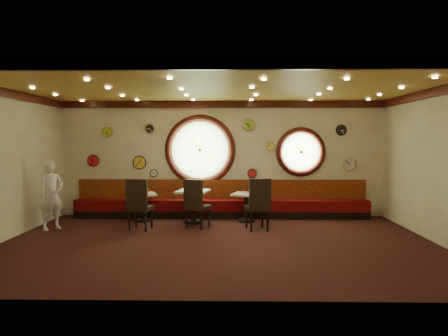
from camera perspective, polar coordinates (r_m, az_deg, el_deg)
floor at (r=8.41m, az=-0.86°, el=-10.63°), size 9.00×6.00×0.00m
ceiling at (r=8.21m, az=-0.88°, el=11.52°), size 9.00×6.00×0.02m
wall_back at (r=11.15m, az=-0.34°, el=1.30°), size 9.00×0.02×3.20m
wall_front at (r=5.17m, az=-2.00°, el=-1.83°), size 9.00×0.02×3.20m
wall_left at (r=9.45m, az=-29.29°, el=0.30°), size 0.02×6.00×3.20m
wall_right at (r=9.18m, az=28.46°, el=0.24°), size 0.02×6.00×3.20m
molding_back at (r=11.13m, az=-0.35°, el=9.08°), size 9.00×0.10×0.18m
molding_front at (r=5.29m, az=-2.01°, el=14.74°), size 9.00×0.10×0.18m
molding_left at (r=9.46m, az=-29.34°, el=9.47°), size 0.10×6.00×0.18m
molding_right at (r=9.20m, az=28.50°, el=9.67°), size 0.10×6.00×0.18m
banquette_base at (r=11.05m, az=-0.38°, el=-6.56°), size 8.00×0.55×0.20m
banquette_seat at (r=11.00m, az=-0.38°, el=-5.28°), size 8.00×0.55×0.30m
banquette_back at (r=11.16m, az=-0.35°, el=-3.07°), size 8.00×0.10×0.55m
porthole_left_glass at (r=11.17m, az=-3.43°, el=2.58°), size 1.66×0.02×1.66m
porthole_left_frame at (r=11.15m, az=-3.43°, el=2.58°), size 1.98×0.18×1.98m
porthole_left_ring at (r=11.12m, az=-3.45°, el=2.58°), size 1.61×0.03×1.61m
porthole_right_glass at (r=11.30m, az=10.89°, el=2.28°), size 1.10×0.02×1.10m
porthole_right_frame at (r=11.29m, az=10.90°, el=2.28°), size 1.38×0.18×1.38m
porthole_right_ring at (r=11.26m, az=10.93°, el=2.27°), size 1.09×0.03×1.09m
wall_clock_0 at (r=11.59m, az=17.49°, el=0.48°), size 0.34×0.03×0.34m
wall_clock_1 at (r=11.41m, az=-11.98°, el=0.77°), size 0.36×0.03×0.36m
wall_clock_2 at (r=11.77m, az=-18.16°, el=1.00°), size 0.32×0.03×0.32m
wall_clock_3 at (r=11.15m, az=6.61°, el=3.07°), size 0.22×0.03×0.22m
wall_clock_4 at (r=11.11m, az=3.54°, el=6.18°), size 0.30×0.03×0.30m
wall_clock_5 at (r=11.50m, az=16.39°, el=5.21°), size 0.28×0.03×0.28m
wall_clock_6 at (r=11.35m, az=-9.99°, el=-0.74°), size 0.20×0.03×0.20m
wall_clock_7 at (r=11.63m, az=-16.38°, el=4.95°), size 0.26×0.03×0.26m
wall_clock_8 at (r=11.15m, az=4.02°, el=-0.77°), size 0.24×0.03×0.24m
wall_clock_9 at (r=11.33m, az=-10.56°, el=5.58°), size 0.24×0.03×0.24m
table_a at (r=10.70m, az=-11.59°, el=-5.00°), size 0.87×0.87×0.74m
table_b at (r=10.30m, az=-4.46°, el=-4.91°), size 0.89×0.89×0.84m
table_c at (r=10.44m, az=3.21°, el=-5.12°), size 0.85×0.85×0.75m
chair_a at (r=9.60m, az=-12.11°, el=-4.64°), size 0.59×0.59×0.76m
chair_b at (r=9.63m, az=-4.09°, el=-4.63°), size 0.66×0.66×0.74m
chair_c at (r=9.38m, az=4.95°, el=-4.72°), size 0.62×0.62×0.76m
condiment_a_salt at (r=10.74m, az=-11.97°, el=-3.22°), size 0.04×0.04×0.11m
condiment_b_salt at (r=10.29m, az=-4.73°, el=-2.88°), size 0.04×0.04×0.10m
condiment_c_salt at (r=10.46m, az=2.82°, el=-3.32°), size 0.03×0.03×0.09m
condiment_a_pepper at (r=10.60m, az=-11.38°, el=-3.34°), size 0.03×0.03×0.09m
condiment_b_pepper at (r=10.18m, az=-4.04°, el=-2.99°), size 0.03×0.03×0.09m
condiment_c_pepper at (r=10.32m, az=3.61°, el=-3.42°), size 0.03×0.03×0.09m
condiment_a_bottle at (r=10.74m, az=-10.80°, el=-3.08°), size 0.05×0.05×0.15m
condiment_b_bottle at (r=10.28m, az=-4.09°, el=-2.76°), size 0.05×0.05×0.14m
condiment_c_bottle at (r=10.51m, az=3.83°, el=-3.15°), size 0.04×0.04×0.14m
waiter at (r=10.34m, az=-23.42°, el=-3.57°), size 0.68×0.71×1.64m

